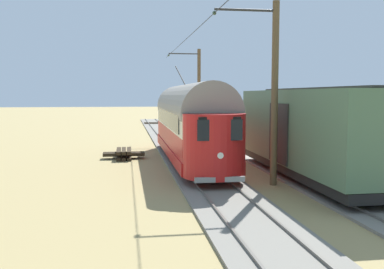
{
  "coord_description": "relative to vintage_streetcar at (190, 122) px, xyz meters",
  "views": [
    {
      "loc": [
        7.95,
        24.49,
        3.73
      ],
      "look_at": [
        4.53,
        1.92,
        1.63
      ],
      "focal_mm": 40.6,
      "sensor_mm": 36.0,
      "label": 1
    }
  ],
  "objects": [
    {
      "name": "track_adjacent_siding",
      "position": [
        -4.49,
        -1.21,
        -2.2
      ],
      "size": [
        2.8,
        80.0,
        0.18
      ],
      "color": "slate",
      "rests_on": "ground"
    },
    {
      "name": "spare_tie_stack",
      "position": [
        3.64,
        -1.87,
        -1.98
      ],
      "size": [
        2.4,
        2.4,
        0.54
      ],
      "color": "#2D2316",
      "rests_on": "ground"
    },
    {
      "name": "track_streetcar_siding",
      "position": [
        -8.98,
        -1.21,
        -2.2
      ],
      "size": [
        2.8,
        80.0,
        0.18
      ],
      "color": "slate",
      "rests_on": "ground"
    },
    {
      "name": "ground_plane",
      "position": [
        -4.49,
        -0.9,
        -2.25
      ],
      "size": [
        220.0,
        220.0,
        0.0
      ],
      "primitive_type": "plane",
      "color": "#9E8956"
    },
    {
      "name": "overhead_wire_run",
      "position": [
        -0.05,
        5.89,
        4.67
      ],
      "size": [
        2.53,
        41.18,
        0.18
      ],
      "color": "black",
      "rests_on": "ground"
    },
    {
      "name": "switch_stand",
      "position": [
        -10.5,
        -11.87,
        -1.55
      ],
      "size": [
        0.5,
        0.3,
        1.24
      ],
      "color": "black",
      "rests_on": "ground"
    },
    {
      "name": "boxcar_adjacent",
      "position": [
        -4.49,
        5.74,
        -0.09
      ],
      "size": [
        2.96,
        11.68,
        3.85
      ],
      "color": "#4C6B4C",
      "rests_on": "ground"
    },
    {
      "name": "catenary_pole_foreground",
      "position": [
        -2.45,
        -12.0,
        1.64
      ],
      "size": [
        2.73,
        0.28,
        7.47
      ],
      "color": "brown",
      "rests_on": "ground"
    },
    {
      "name": "track_third_siding",
      "position": [
        -0.0,
        -1.21,
        -2.2
      ],
      "size": [
        2.8,
        80.0,
        0.18
      ],
      "color": "slate",
      "rests_on": "ground"
    },
    {
      "name": "vintage_streetcar",
      "position": [
        0.0,
        0.0,
        0.0
      ],
      "size": [
        2.65,
        15.71,
        5.58
      ],
      "color": "red",
      "rests_on": "ground"
    },
    {
      "name": "catenary_pole_mid_near",
      "position": [
        -2.45,
        6.59,
        1.64
      ],
      "size": [
        2.73,
        0.28,
        7.47
      ],
      "color": "brown",
      "rests_on": "ground"
    }
  ]
}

